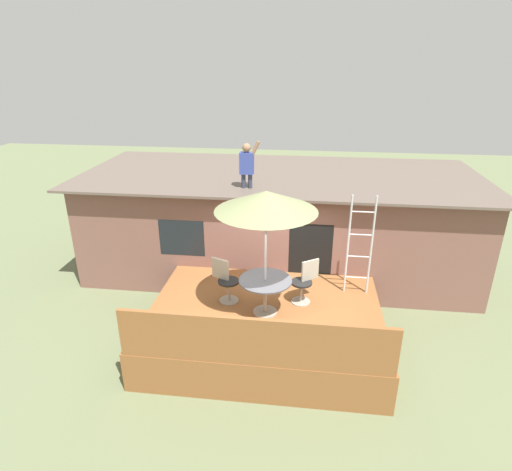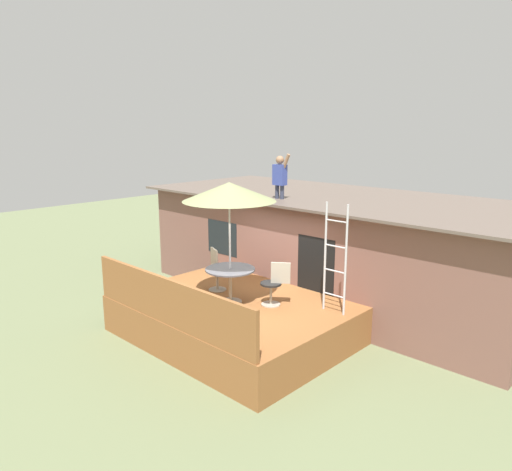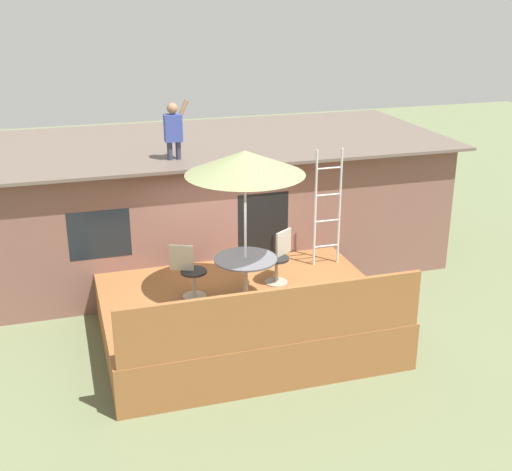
% 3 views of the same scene
% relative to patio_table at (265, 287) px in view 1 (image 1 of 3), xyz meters
% --- Properties ---
extents(ground_plane, '(40.00, 40.00, 0.00)m').
position_rel_patio_table_xyz_m(ground_plane, '(-0.01, 0.20, -1.39)').
color(ground_plane, '#66704C').
extents(house, '(10.50, 4.50, 2.68)m').
position_rel_patio_table_xyz_m(house, '(-0.01, 3.79, -0.04)').
color(house, brown).
rests_on(house, ground).
extents(deck, '(4.69, 3.67, 0.80)m').
position_rel_patio_table_xyz_m(deck, '(-0.01, 0.20, -0.99)').
color(deck, brown).
rests_on(deck, ground).
extents(deck_railing, '(4.59, 0.08, 0.90)m').
position_rel_patio_table_xyz_m(deck_railing, '(-0.01, -1.59, -0.14)').
color(deck_railing, brown).
rests_on(deck_railing, deck).
extents(patio_table, '(1.04, 1.04, 0.74)m').
position_rel_patio_table_xyz_m(patio_table, '(0.00, 0.00, 0.00)').
color(patio_table, '#A59E8C').
rests_on(patio_table, deck).
extents(patio_umbrella, '(1.90, 1.90, 2.54)m').
position_rel_patio_table_xyz_m(patio_umbrella, '(-0.00, 0.00, 1.76)').
color(patio_umbrella, silver).
rests_on(patio_umbrella, deck).
extents(step_ladder, '(0.52, 0.04, 2.20)m').
position_rel_patio_table_xyz_m(step_ladder, '(1.87, 1.06, 0.51)').
color(step_ladder, silver).
rests_on(step_ladder, deck).
extents(person_figure, '(0.47, 0.20, 1.11)m').
position_rel_patio_table_xyz_m(person_figure, '(-0.68, 2.36, 1.91)').
color(person_figure, '#33384C').
rests_on(person_figure, house).
extents(patio_chair_left, '(0.59, 0.44, 0.92)m').
position_rel_patio_table_xyz_m(patio_chair_left, '(-0.87, 0.38, -0.13)').
color(patio_chair_left, '#A59E8C').
rests_on(patio_chair_left, deck).
extents(patio_chair_right, '(0.56, 0.47, 0.92)m').
position_rel_patio_table_xyz_m(patio_chair_right, '(0.76, 0.53, -0.13)').
color(patio_chair_right, '#A59E8C').
rests_on(patio_chair_right, deck).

